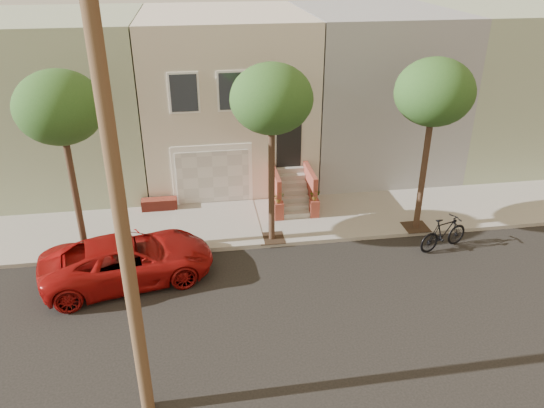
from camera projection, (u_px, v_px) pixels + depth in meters
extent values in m
plane|color=black|center=(258.00, 311.00, 15.52)|extent=(90.00, 90.00, 0.00)
cube|color=gray|center=(240.00, 223.00, 20.22)|extent=(40.00, 3.70, 0.15)
cube|color=beige|center=(226.00, 93.00, 23.80)|extent=(7.00, 8.00, 7.00)
cube|color=#96A988|center=(70.00, 99.00, 22.88)|extent=(6.50, 8.00, 7.00)
cube|color=gray|center=(370.00, 87.00, 24.72)|extent=(6.50, 8.00, 7.00)
cube|color=#96A988|center=(498.00, 82.00, 25.59)|extent=(6.50, 8.00, 7.00)
cube|color=white|center=(213.00, 174.00, 21.16)|extent=(3.20, 0.12, 2.50)
cube|color=silver|center=(213.00, 177.00, 21.15)|extent=(2.90, 0.06, 2.20)
cube|color=gray|center=(217.00, 223.00, 20.06)|extent=(3.20, 3.70, 0.02)
cube|color=#983429|center=(159.00, 204.00, 21.04)|extent=(1.40, 0.45, 0.44)
cube|color=black|center=(289.00, 143.00, 21.02)|extent=(1.00, 0.06, 2.00)
cube|color=#3F4751|center=(184.00, 93.00, 19.50)|extent=(1.00, 0.06, 1.40)
cube|color=white|center=(184.00, 93.00, 19.52)|extent=(1.15, 0.05, 1.55)
cube|color=#3F4751|center=(232.00, 91.00, 19.74)|extent=(1.00, 0.06, 1.40)
cube|color=white|center=(232.00, 91.00, 19.76)|extent=(1.15, 0.05, 1.55)
cube|color=#3F4751|center=(279.00, 89.00, 19.99)|extent=(1.00, 0.06, 1.40)
cube|color=white|center=(279.00, 89.00, 20.00)|extent=(1.15, 0.05, 1.55)
cube|color=gray|center=(296.00, 215.00, 20.47)|extent=(1.20, 0.28, 0.20)
cube|color=gray|center=(295.00, 207.00, 20.63)|extent=(1.20, 0.28, 0.20)
cube|color=gray|center=(294.00, 199.00, 20.78)|extent=(1.20, 0.28, 0.20)
cube|color=gray|center=(293.00, 192.00, 20.94)|extent=(1.20, 0.28, 0.20)
cube|color=gray|center=(291.00, 184.00, 21.10)|extent=(1.20, 0.28, 0.20)
cube|color=gray|center=(290.00, 177.00, 21.26)|extent=(1.20, 0.28, 0.20)
cube|color=gray|center=(289.00, 170.00, 21.42)|extent=(1.20, 0.28, 0.20)
cube|color=brown|center=(275.00, 191.00, 20.80)|extent=(0.18, 1.96, 1.60)
cube|color=brown|center=(310.00, 188.00, 20.99)|extent=(0.18, 1.96, 1.60)
cube|color=brown|center=(279.00, 211.00, 20.23)|extent=(0.35, 0.35, 0.70)
imported|color=#1D4719|center=(279.00, 197.00, 19.97)|extent=(0.40, 0.35, 0.45)
cube|color=brown|center=(314.00, 208.00, 20.41)|extent=(0.35, 0.35, 0.70)
imported|color=#1D4719|center=(315.00, 195.00, 20.16)|extent=(0.41, 0.35, 0.45)
cube|color=#2D2116|center=(86.00, 252.00, 18.16)|extent=(0.90, 0.90, 0.02)
cylinder|color=#312416|center=(76.00, 198.00, 17.22)|extent=(0.22, 0.22, 4.20)
ellipsoid|color=#1D4719|center=(59.00, 107.00, 15.86)|extent=(2.70, 2.57, 2.29)
cube|color=#2D2116|center=(272.00, 238.00, 19.04)|extent=(0.90, 0.90, 0.02)
cylinder|color=#312416|center=(272.00, 186.00, 18.10)|extent=(0.22, 0.22, 4.20)
ellipsoid|color=#1D4719|center=(272.00, 99.00, 16.74)|extent=(2.70, 2.57, 2.29)
cube|color=#2D2116|center=(416.00, 227.00, 19.78)|extent=(0.90, 0.90, 0.02)
cylinder|color=#312416|center=(423.00, 176.00, 18.85)|extent=(0.22, 0.22, 4.20)
ellipsoid|color=#1D4719|center=(435.00, 92.00, 17.48)|extent=(2.70, 2.57, 2.29)
cylinder|color=#4F3B24|center=(121.00, 220.00, 10.05)|extent=(0.30, 0.30, 10.00)
imported|color=maroon|center=(128.00, 260.00, 16.66)|extent=(5.74, 3.49, 1.49)
imported|color=black|center=(444.00, 233.00, 18.43)|extent=(2.13, 1.20, 1.24)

